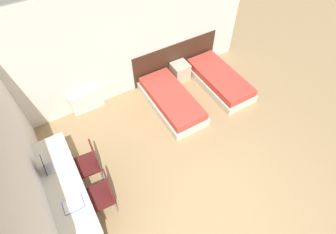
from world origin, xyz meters
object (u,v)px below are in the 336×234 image
object	(u,v)px
chair_near_laptop	(88,162)
chair_near_notebook	(102,194)
bed_near_door	(219,80)
nightstand	(180,71)
laptop	(51,166)
bed_near_window	(171,101)

from	to	relation	value
chair_near_laptop	chair_near_notebook	distance (m)	0.70
bed_near_door	nightstand	distance (m)	1.04
nightstand	chair_near_notebook	bearing A→B (deg)	-143.09
chair_near_laptop	nightstand	bearing A→B (deg)	31.79
laptop	chair_near_notebook	bearing A→B (deg)	-53.54
bed_near_window	nightstand	xyz separation A→B (m)	(0.72, 0.76, 0.05)
bed_near_door	chair_near_notebook	bearing A→B (deg)	-158.09
nightstand	chair_near_laptop	bearing A→B (deg)	-152.66
nightstand	bed_near_window	bearing A→B (deg)	-133.49
chair_near_notebook	laptop	bearing A→B (deg)	132.14
bed_near_door	laptop	bearing A→B (deg)	-170.00
chair_near_notebook	laptop	world-z (taller)	laptop
bed_near_window	nightstand	world-z (taller)	nightstand
chair_near_notebook	chair_near_laptop	bearing A→B (deg)	94.43
nightstand	chair_near_notebook	distance (m)	3.75
bed_near_door	nightstand	bearing A→B (deg)	133.49
bed_near_window	bed_near_door	world-z (taller)	same
nightstand	laptop	xyz separation A→B (m)	(-3.56, -1.51, 0.58)
chair_near_laptop	laptop	bearing A→B (deg)	-179.30
chair_near_laptop	laptop	distance (m)	0.66
nightstand	bed_near_door	bearing A→B (deg)	-46.51
bed_near_window	laptop	size ratio (longest dim) A/B	6.04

